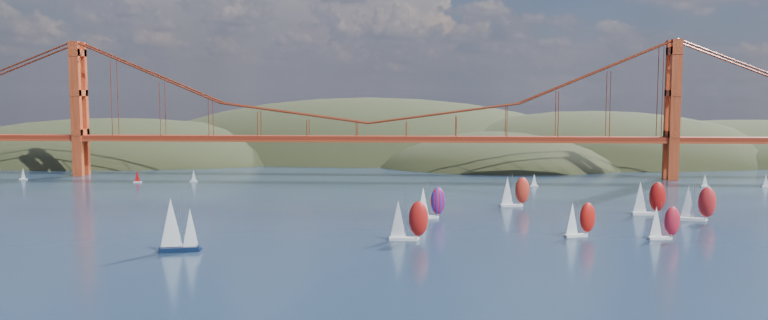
{
  "coord_description": "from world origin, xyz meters",
  "views": [
    {
      "loc": [
        23.34,
        -121.36,
        35.15
      ],
      "look_at": [
        11.18,
        90.0,
        15.42
      ],
      "focal_mm": 35.0,
      "sensor_mm": 36.0,
      "label": 1
    }
  ],
  "objects_px": {
    "sloop_navy": "(177,225)",
    "racer_1": "(580,219)",
    "racer_rwb": "(430,202)",
    "racer_4": "(697,202)",
    "racer_5": "(514,191)",
    "racer_3": "(648,197)",
    "racer_0": "(408,219)",
    "racer_2": "(664,222)"
  },
  "relations": [
    {
      "from": "racer_2",
      "to": "racer_3",
      "type": "height_order",
      "value": "racer_3"
    },
    {
      "from": "racer_0",
      "to": "racer_5",
      "type": "relative_size",
      "value": 1.04
    },
    {
      "from": "racer_3",
      "to": "racer_5",
      "type": "bearing_deg",
      "value": 160.36
    },
    {
      "from": "racer_1",
      "to": "racer_rwb",
      "type": "xyz_separation_m",
      "value": [
        -35.8,
        23.85,
        0.18
      ]
    },
    {
      "from": "sloop_navy",
      "to": "racer_4",
      "type": "height_order",
      "value": "sloop_navy"
    },
    {
      "from": "racer_3",
      "to": "racer_5",
      "type": "relative_size",
      "value": 1.05
    },
    {
      "from": "racer_4",
      "to": "racer_5",
      "type": "distance_m",
      "value": 51.34
    },
    {
      "from": "racer_1",
      "to": "racer_5",
      "type": "height_order",
      "value": "racer_5"
    },
    {
      "from": "sloop_navy",
      "to": "racer_3",
      "type": "height_order",
      "value": "sloop_navy"
    },
    {
      "from": "sloop_navy",
      "to": "racer_1",
      "type": "height_order",
      "value": "sloop_navy"
    },
    {
      "from": "racer_0",
      "to": "racer_3",
      "type": "xyz_separation_m",
      "value": [
        66.98,
        39.83,
        0.03
      ]
    },
    {
      "from": "racer_3",
      "to": "racer_rwb",
      "type": "height_order",
      "value": "racer_3"
    },
    {
      "from": "racer_0",
      "to": "racer_5",
      "type": "xyz_separation_m",
      "value": [
        30.95,
        53.01,
        -0.2
      ]
    },
    {
      "from": "racer_0",
      "to": "racer_2",
      "type": "distance_m",
      "value": 60.61
    },
    {
      "from": "racer_rwb",
      "to": "racer_2",
      "type": "bearing_deg",
      "value": -45.48
    },
    {
      "from": "sloop_navy",
      "to": "racer_0",
      "type": "height_order",
      "value": "sloop_navy"
    },
    {
      "from": "racer_2",
      "to": "racer_4",
      "type": "height_order",
      "value": "racer_4"
    },
    {
      "from": "racer_4",
      "to": "racer_rwb",
      "type": "xyz_separation_m",
      "value": [
        -71.96,
        -0.33,
        -0.44
      ]
    },
    {
      "from": "racer_0",
      "to": "racer_4",
      "type": "xyz_separation_m",
      "value": [
        77.35,
        31.04,
        -0.0
      ]
    },
    {
      "from": "racer_0",
      "to": "racer_1",
      "type": "distance_m",
      "value": 41.76
    },
    {
      "from": "racer_3",
      "to": "racer_5",
      "type": "height_order",
      "value": "racer_3"
    },
    {
      "from": "racer_4",
      "to": "racer_5",
      "type": "height_order",
      "value": "racer_4"
    },
    {
      "from": "sloop_navy",
      "to": "racer_5",
      "type": "height_order",
      "value": "sloop_navy"
    },
    {
      "from": "racer_3",
      "to": "racer_5",
      "type": "xyz_separation_m",
      "value": [
        -36.03,
        13.18,
        -0.23
      ]
    },
    {
      "from": "sloop_navy",
      "to": "racer_1",
      "type": "distance_m",
      "value": 93.88
    },
    {
      "from": "racer_2",
      "to": "racer_3",
      "type": "xyz_separation_m",
      "value": [
        6.56,
        35.15,
        0.86
      ]
    },
    {
      "from": "racer_3",
      "to": "racer_0",
      "type": "bearing_deg",
      "value": -148.81
    },
    {
      "from": "racer_1",
      "to": "racer_3",
      "type": "relative_size",
      "value": 0.87
    },
    {
      "from": "sloop_navy",
      "to": "racer_5",
      "type": "relative_size",
      "value": 1.29
    },
    {
      "from": "racer_1",
      "to": "racer_3",
      "type": "bearing_deg",
      "value": 31.55
    },
    {
      "from": "racer_2",
      "to": "racer_4",
      "type": "bearing_deg",
      "value": 48.18
    },
    {
      "from": "sloop_navy",
      "to": "racer_0",
      "type": "bearing_deg",
      "value": 2.89
    },
    {
      "from": "racer_rwb",
      "to": "racer_4",
      "type": "bearing_deg",
      "value": -19.91
    },
    {
      "from": "racer_1",
      "to": "racer_2",
      "type": "xyz_separation_m",
      "value": [
        19.23,
        -2.17,
        -0.2
      ]
    },
    {
      "from": "racer_0",
      "to": "racer_rwb",
      "type": "height_order",
      "value": "racer_0"
    },
    {
      "from": "sloop_navy",
      "to": "racer_1",
      "type": "bearing_deg",
      "value": -0.44
    },
    {
      "from": "racer_3",
      "to": "racer_1",
      "type": "bearing_deg",
      "value": -127.58
    },
    {
      "from": "racer_0",
      "to": "racer_5",
      "type": "bearing_deg",
      "value": 62.25
    },
    {
      "from": "racer_5",
      "to": "racer_rwb",
      "type": "xyz_separation_m",
      "value": [
        -25.56,
        -22.3,
        -0.24
      ]
    },
    {
      "from": "racer_4",
      "to": "racer_5",
      "type": "bearing_deg",
      "value": 168.33
    },
    {
      "from": "sloop_navy",
      "to": "racer_3",
      "type": "xyz_separation_m",
      "value": [
        117.02,
        55.08,
        -0.77
      ]
    },
    {
      "from": "racer_1",
      "to": "racer_3",
      "type": "xyz_separation_m",
      "value": [
        25.79,
        32.97,
        0.66
      ]
    }
  ]
}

